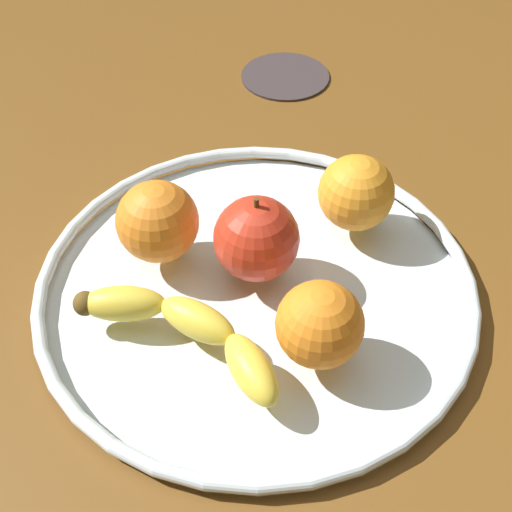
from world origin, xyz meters
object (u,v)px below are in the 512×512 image
Objects in this scene: orange_front_left at (356,193)px; ambient_coaster at (285,75)px; banana at (184,329)px; apple at (256,239)px; orange_back_right at (320,324)px; fruit_bowl at (256,286)px; orange_front_right at (157,222)px.

orange_front_left reaches higher than ambient_coaster.
banana is 20.78cm from orange_front_left.
orange_back_right is at bearing 151.54° from apple.
fruit_bowl is 4.73× the size of apple.
apple is at bearing -58.03° from fruit_bowl.
apple is 8.99cm from orange_front_right.
banana is at bearing 139.30° from orange_front_right.
banana is (1.14, 8.74, 2.39)cm from fruit_bowl.
orange_front_left is (4.83, -15.19, 0.07)cm from orange_back_right.
apple is at bearing 117.35° from ambient_coaster.
banana is 2.86× the size of orange_front_left.
apple reaches higher than banana.
banana is at bearing 82.57° from fruit_bowl.
orange_back_right is at bearing 173.56° from orange_front_right.
orange_front_right is at bearing 19.07° from apple.
orange_back_right is 15.94cm from orange_front_left.
fruit_bowl is 5.31× the size of orange_front_right.
orange_front_right is (8.50, 2.94, -0.06)cm from apple.
ambient_coaster is at bearing -62.65° from apple.
fruit_bowl is at bearing 117.52° from ambient_coaster.
orange_back_right is 17.69cm from orange_front_right.
orange_back_right is 43.93cm from ambient_coaster.
banana is 2.92× the size of orange_back_right.
orange_front_right is at bearing -6.44° from orange_back_right.
orange_back_right is at bearing 107.64° from orange_front_left.
ambient_coaster is at bearing -62.48° from fruit_bowl.
orange_front_right is (9.20, 1.81, 4.58)cm from fruit_bowl.
fruit_bowl is 3.55× the size of ambient_coaster.
ambient_coaster is (7.45, -33.77, -5.19)cm from orange_front_right.
fruit_bowl is 10.43cm from orange_front_right.
apple reaches higher than orange_front_right.
orange_front_right is 1.04× the size of orange_front_left.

